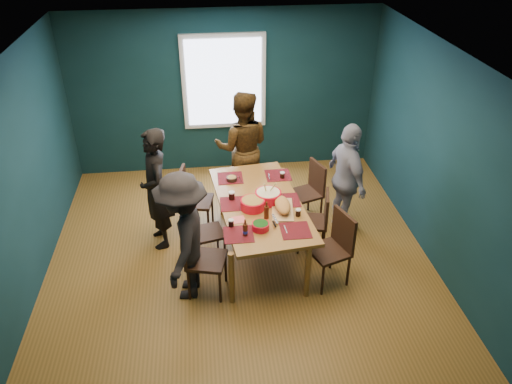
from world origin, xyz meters
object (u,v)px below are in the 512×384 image
Objects in this scene: person_back at (242,147)px; bowl_dumpling at (268,196)px; chair_left_mid at (202,229)px; bowl_salad at (253,204)px; chair_right_far at (311,187)px; chair_right_mid at (319,217)px; chair_left_near at (198,253)px; chair_right_near at (335,243)px; person_far_left at (156,189)px; chair_left_far at (190,196)px; cutting_board at (282,206)px; dining_table at (260,207)px; bowl_herbs at (261,226)px; person_right at (347,179)px; person_near_left at (184,237)px.

person_back is 5.17× the size of bowl_dumpling.
chair_left_mid is 2.75× the size of bowl_salad.
chair_right_mid is (-0.05, -0.73, -0.02)m from chair_right_far.
chair_right_near is at bearing 14.07° from chair_left_near.
chair_right_near is 3.09× the size of bowl_salad.
person_far_left is (-2.11, 0.39, 0.34)m from chair_right_mid.
chair_left_mid is at bearing 177.95° from bowl_salad.
person_back is at bearing 54.06° from chair_left_far.
cutting_board is (0.35, -1.62, -0.04)m from person_back.
person_far_left is (-0.56, 0.46, 0.35)m from chair_left_mid.
person_far_left is 1.69m from cutting_board.
dining_table is at bearing 49.35° from bowl_salad.
cutting_board is at bearing 48.55° from bowl_herbs.
chair_left_far is 2.19m from person_right.
person_near_left is 1.03m from bowl_salad.
person_back reaches higher than person_near_left.
chair_left_near is 4.69× the size of bowl_herbs.
person_right reaches higher than dining_table.
person_far_left is 1.48m from bowl_dumpling.
chair_left_near is at bearing 160.44° from chair_right_near.
chair_left_near is 1.07× the size of chair_right_far.
chair_right_near reaches higher than bowl_salad.
chair_left_near reaches higher than dining_table.
chair_right_far is at bearing 43.24° from person_right.
person_near_left is (0.36, -1.06, -0.03)m from person_far_left.
chair_right_far is at bearing 13.26° from chair_left_mid.
cutting_board is (1.22, 0.48, 0.02)m from person_near_left.
person_near_left is (-0.20, -0.60, 0.32)m from chair_left_mid.
cutting_board is at bearing -14.75° from bowl_salad.
person_near_left reaches higher than person_right.
cutting_board is at bearing -47.98° from dining_table.
chair_left_far is at bearing 72.41° from person_right.
person_far_left is at bearing 134.53° from chair_right_near.
person_far_left is at bearing 143.12° from bowl_herbs.
chair_left_near is 3.12× the size of bowl_salad.
cutting_board reaches higher than chair_right_mid.
person_near_left is at bearing 160.85° from chair_right_near.
bowl_dumpling is (0.20, -1.38, -0.03)m from person_back.
chair_right_mid reaches higher than chair_left_mid.
person_near_left reaches higher than chair_right_far.
person_right is at bearing 4.92° from chair_left_far.
person_right reaches higher than chair_right_near.
person_back is at bearing 94.35° from chair_right_near.
chair_right_near is at bearing 121.25° from person_back.
cutting_board reaches higher than chair_right_far.
bowl_salad reaches higher than chair_right_mid.
cutting_board is at bearing 110.61° from person_right.
person_right is 1.21m from bowl_dumpling.
person_far_left reaches higher than dining_table.
person_back is at bearing 134.43° from chair_right_mid.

